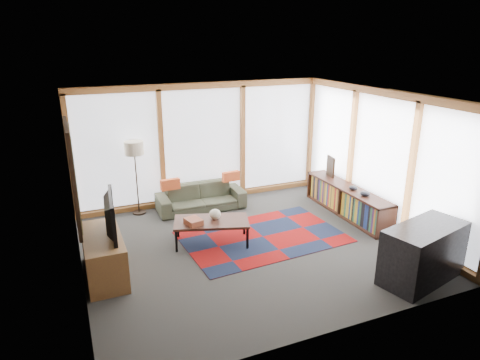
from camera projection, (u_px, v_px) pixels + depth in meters
name	position (u px, v px, depth m)	size (l,w,h in m)	color
ground	(249.00, 246.00, 7.50)	(5.50, 5.50, 0.00)	#2D2C2A
room_envelope	(262.00, 151.00, 7.68)	(5.52, 5.02, 2.62)	#423931
rug	(263.00, 237.00, 7.83)	(2.87, 1.84, 0.01)	maroon
sofa	(201.00, 197.00, 9.03)	(1.83, 0.72, 0.54)	#323526
pillow_left	(170.00, 184.00, 8.66)	(0.40, 0.12, 0.22)	#CD5025
pillow_right	(231.00, 176.00, 9.18)	(0.38, 0.11, 0.21)	#CD5025
floor_lamp	(136.00, 178.00, 8.66)	(0.39, 0.39, 1.53)	#30241A
coffee_table	(212.00, 232.00, 7.55)	(1.29, 0.65, 0.43)	black
book_stack	(193.00, 222.00, 7.32)	(0.24, 0.30, 0.10)	brown
vase	(215.00, 214.00, 7.52)	(0.21, 0.21, 0.18)	beige
bookshelf	(347.00, 201.00, 8.75)	(0.43, 2.39, 0.60)	black
bowl_a	(365.00, 193.00, 8.16)	(0.19, 0.19, 0.09)	black
bowl_b	(353.00, 188.00, 8.48)	(0.17, 0.17, 0.08)	black
shelf_picture	(331.00, 166.00, 9.26)	(0.04, 0.34, 0.44)	black
tv_console	(104.00, 256.00, 6.48)	(0.56, 1.34, 0.67)	brown
television	(105.00, 215.00, 6.34)	(1.06, 0.14, 0.61)	black
bar_counter	(423.00, 253.00, 6.36)	(1.37, 0.64, 0.87)	black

